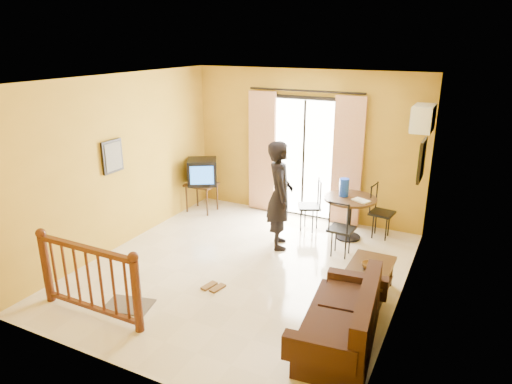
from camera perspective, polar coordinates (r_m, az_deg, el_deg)
The scene contains 19 objects.
ground at distance 6.99m, azimuth -1.53°, elevation -9.60°, with size 5.00×5.00×0.00m, color beige.
room_shell at distance 6.37m, azimuth -1.66°, elevation 4.02°, with size 5.00×5.00×5.00m.
balcony_door at distance 8.65m, azimuth 5.97°, elevation 4.34°, with size 2.25×0.14×2.46m.
tv_table at distance 9.13m, azimuth -6.82°, elevation 0.59°, with size 0.57×0.48×0.58m.
television at distance 9.01m, azimuth -6.74°, elevation 2.54°, with size 0.74×0.72×0.50m.
picture_left at distance 7.53m, azimuth -17.51°, elevation 4.27°, with size 0.05×0.42×0.52m.
dining_table at distance 7.96m, azimuth 11.64°, elevation -1.74°, with size 0.89×0.89×0.74m.
water_jug at distance 7.92m, azimuth 10.95°, elevation 0.57°, with size 0.16×0.16×0.31m, color blue.
serving_tray at distance 7.77m, azimuth 12.98°, elevation -1.05°, with size 0.28×0.18×0.02m, color beige.
dining_chairs at distance 8.07m, azimuth 10.73°, elevation -5.91°, with size 1.73×1.43×0.95m.
air_conditioner at distance 7.52m, azimuth 20.12°, elevation 8.66°, with size 0.31×0.60×0.40m.
botanical_print at distance 6.97m, azimuth 20.00°, elevation 3.73°, with size 0.05×0.50×0.60m.
coffee_table at distance 6.35m, azimuth 13.85°, elevation -10.32°, with size 0.55×0.99×0.44m.
bowl at distance 6.26m, azimuth 13.97°, elevation -8.92°, with size 0.21×0.21×0.06m, color brown.
sofa at distance 5.40m, azimuth 10.99°, elevation -15.79°, with size 0.90×1.68×0.77m.
standing_person at distance 7.40m, azimuth 2.99°, elevation -0.41°, with size 0.65×0.43×1.79m, color black.
stair_balustrade at distance 6.04m, azimuth -20.24°, elevation -9.67°, with size 1.63×0.13×1.04m.
doormat at distance 6.34m, azimuth -15.62°, elevation -13.47°, with size 0.60×0.40×0.02m, color #554D44.
sandals at distance 6.53m, azimuth -5.35°, elevation -11.73°, with size 0.29×0.26×0.03m.
Camera 1 is at (2.90, -5.43, 3.31)m, focal length 32.00 mm.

